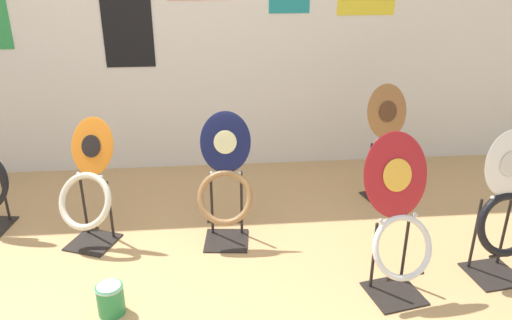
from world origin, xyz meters
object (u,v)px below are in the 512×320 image
at_px(toilet_seat_display_woodgrain, 388,149).
at_px(toilet_seat_display_crimson_swirl, 399,220).
at_px(toilet_seat_display_navy_moon, 225,183).
at_px(toilet_seat_display_orange_sun, 88,191).
at_px(toilet_seat_display_white_plain, 506,214).
at_px(paint_can, 110,298).

xyz_separation_m(toilet_seat_display_woodgrain, toilet_seat_display_crimson_swirl, (-0.33, -1.10, 0.04)).
distance_m(toilet_seat_display_navy_moon, toilet_seat_display_woodgrain, 1.32).
bearing_deg(toilet_seat_display_navy_moon, toilet_seat_display_woodgrain, 21.43).
bearing_deg(toilet_seat_display_woodgrain, toilet_seat_display_navy_moon, -158.57).
xyz_separation_m(toilet_seat_display_navy_moon, toilet_seat_display_woodgrain, (1.23, 0.48, -0.01)).
bearing_deg(toilet_seat_display_navy_moon, toilet_seat_display_orange_sun, 176.68).
distance_m(toilet_seat_display_navy_moon, toilet_seat_display_white_plain, 1.64).
distance_m(toilet_seat_display_orange_sun, paint_can, 0.80).
bearing_deg(toilet_seat_display_navy_moon, paint_can, -133.49).
height_order(toilet_seat_display_navy_moon, toilet_seat_display_orange_sun, toilet_seat_display_navy_moon).
relative_size(toilet_seat_display_navy_moon, toilet_seat_display_orange_sun, 1.04).
distance_m(toilet_seat_display_orange_sun, toilet_seat_display_white_plain, 2.48).
distance_m(toilet_seat_display_woodgrain, toilet_seat_display_crimson_swirl, 1.15).
relative_size(toilet_seat_display_crimson_swirl, toilet_seat_display_white_plain, 1.02).
relative_size(toilet_seat_display_navy_moon, toilet_seat_display_white_plain, 0.95).
relative_size(toilet_seat_display_woodgrain, toilet_seat_display_orange_sun, 1.08).
distance_m(toilet_seat_display_crimson_swirl, toilet_seat_display_white_plain, 0.65).
distance_m(toilet_seat_display_woodgrain, toilet_seat_display_white_plain, 1.07).
bearing_deg(toilet_seat_display_orange_sun, toilet_seat_display_woodgrain, 11.65).
height_order(toilet_seat_display_crimson_swirl, toilet_seat_display_white_plain, toilet_seat_display_crimson_swirl).
height_order(toilet_seat_display_crimson_swirl, paint_can, toilet_seat_display_crimson_swirl).
height_order(toilet_seat_display_white_plain, paint_can, toilet_seat_display_white_plain).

